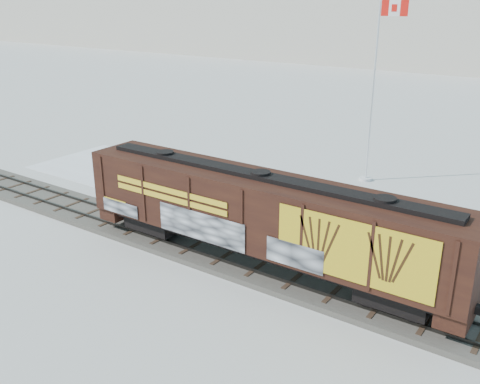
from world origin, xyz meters
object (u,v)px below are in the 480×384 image
Objects in this scene: flagpole at (372,116)px; car_silver at (167,168)px; hopper_railcar at (260,214)px; car_dark at (412,228)px; car_white at (230,184)px.

flagpole is 15.01m from car_silver.
car_dark is at bearing 57.28° from hopper_railcar.
flagpole is (-0.96, 15.73, 1.74)m from hopper_railcar.
hopper_railcar is 4.00× the size of car_white.
hopper_railcar reaches higher than car_silver.
car_silver is (-12.23, -7.77, -3.91)m from flagpole.
flagpole is at bearing -62.57° from car_silver.
car_silver is 0.90× the size of car_white.
flagpole is 2.86× the size of car_silver.
hopper_railcar reaches higher than car_dark.
car_silver is at bearing 79.40° from car_dark.
car_white is (-6.27, -8.17, -3.85)m from flagpole.
hopper_railcar is 15.85m from flagpole.
car_dark is at bearing -82.31° from car_white.
car_white is at bearing 80.73° from car_dark.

